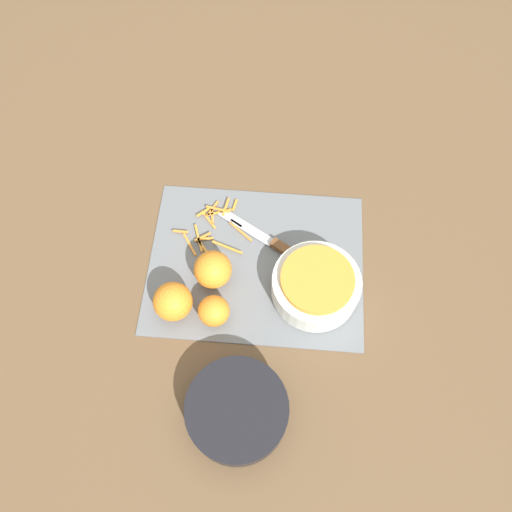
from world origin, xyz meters
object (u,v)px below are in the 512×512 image
object	(u,v)px
bowl_dark	(237,411)
orange_back	(213,269)
orange_left	(214,311)
knife	(283,248)
bowl_speckled	(316,285)
orange_right	(173,301)

from	to	relation	value
bowl_dark	orange_back	size ratio (longest dim) A/B	2.38
orange_left	knife	bearing A→B (deg)	-128.24
bowl_speckled	knife	size ratio (longest dim) A/B	0.81
bowl_speckled	orange_right	world-z (taller)	orange_right
bowl_speckled	orange_back	size ratio (longest dim) A/B	2.29
knife	bowl_dark	bearing A→B (deg)	110.20
orange_right	orange_left	bearing A→B (deg)	172.76
orange_back	knife	bearing A→B (deg)	-151.36
orange_left	orange_back	world-z (taller)	orange_back
bowl_speckled	knife	bearing A→B (deg)	-52.20
bowl_dark	knife	bearing A→B (deg)	-100.44
knife	orange_left	world-z (taller)	orange_left
knife	orange_back	xyz separation A→B (m)	(0.15, 0.08, 0.03)
bowl_speckled	orange_right	xyz separation A→B (m)	(0.29, 0.06, 0.01)
knife	orange_left	distance (m)	0.22
bowl_speckled	bowl_dark	xyz separation A→B (m)	(0.14, 0.27, -0.01)
bowl_dark	orange_right	distance (m)	0.26
knife	orange_right	bearing A→B (deg)	66.49
orange_right	bowl_speckled	bearing A→B (deg)	-167.92
bowl_dark	orange_back	distance (m)	0.30
orange_right	knife	bearing A→B (deg)	-144.15
bowl_dark	knife	distance (m)	0.37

